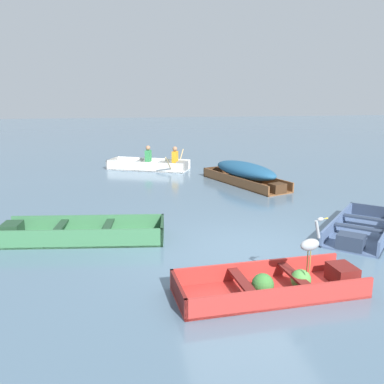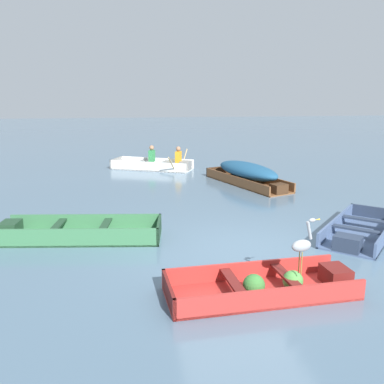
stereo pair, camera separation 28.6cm
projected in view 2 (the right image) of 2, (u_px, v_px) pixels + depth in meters
ground_plane at (247, 253)px, 8.12m from camera, size 80.00×80.00×0.00m
dinghy_red_foreground at (269, 286)px, 6.47m from camera, size 2.93×1.25×0.37m
skiff_wooden_brown_near_moored at (248, 173)px, 13.82m from camera, size 2.20×3.60×0.71m
skiff_slate_blue_mid_moored at (360, 232)px, 8.97m from camera, size 2.58×2.73×0.32m
skiff_green_far_moored at (74, 233)px, 8.85m from camera, size 3.36×1.40×0.38m
rowboat_white_with_crew at (157, 164)px, 16.52m from camera, size 3.25×2.60×0.92m
heron_on_dinghy at (302, 244)px, 6.21m from camera, size 0.46×0.21×0.84m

